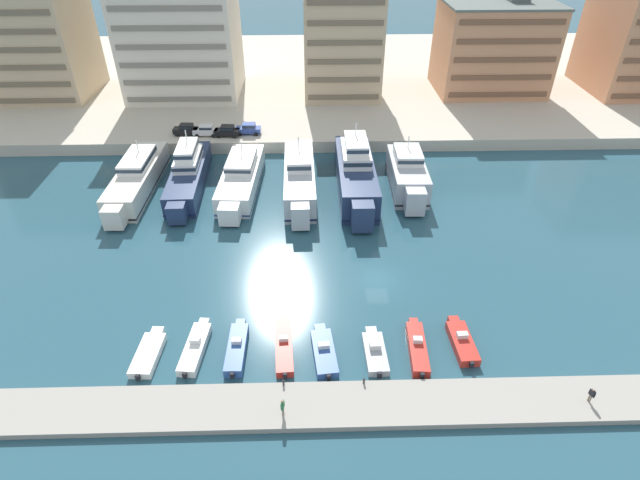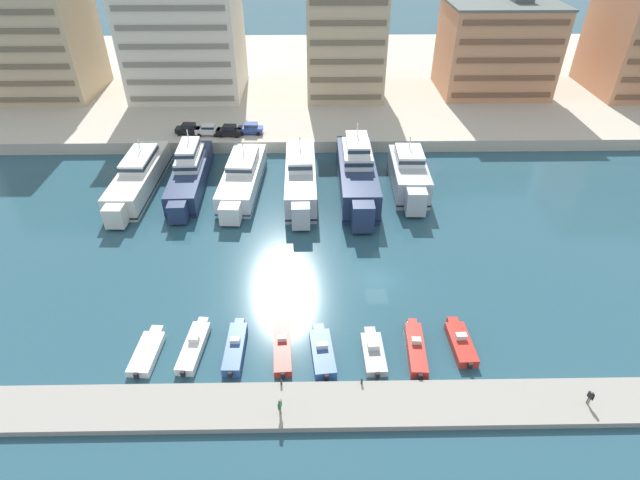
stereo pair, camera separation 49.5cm
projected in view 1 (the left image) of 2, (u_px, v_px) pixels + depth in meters
ground_plane at (379, 279)px, 55.87m from camera, size 400.00×400.00×0.00m
quay_promenade at (341, 79)px, 109.97m from camera, size 180.00×70.00×1.96m
pier_dock at (403, 404)px, 42.15m from camera, size 120.00×4.57×0.59m
yacht_ivory_far_left at (137, 178)px, 71.14m from camera, size 4.98×21.39×6.40m
yacht_navy_left at (188, 173)px, 71.85m from camera, size 4.78×20.78×7.60m
yacht_white_mid_left at (241, 178)px, 71.51m from camera, size 5.73×20.17×6.07m
yacht_silver_center_left at (299, 177)px, 70.62m from camera, size 4.55×20.84×7.16m
yacht_navy_center at (356, 174)px, 70.37m from camera, size 5.10×21.80×9.10m
yacht_silver_center_right at (408, 175)px, 71.05m from camera, size 5.08×15.55×7.29m
motorboat_white_far_left at (149, 353)px, 46.58m from camera, size 2.44×6.27×0.82m
motorboat_white_left at (195, 347)px, 47.09m from camera, size 2.33×7.16×1.37m
motorboat_blue_mid_left at (237, 348)px, 46.92m from camera, size 1.75×6.96×1.43m
motorboat_red_center_left at (284, 345)px, 47.35m from camera, size 2.01×7.79×1.20m
motorboat_blue_center at (324, 352)px, 46.64m from camera, size 2.51×6.63×1.34m
motorboat_grey_center_right at (375, 352)px, 46.71m from camera, size 2.09×6.00×1.31m
motorboat_red_mid_right at (417, 348)px, 46.98m from camera, size 1.94×7.15×1.47m
motorboat_red_right at (462, 341)px, 47.66m from camera, size 2.10×6.25×1.39m
car_black_far_left at (186, 129)px, 82.63m from camera, size 4.20×2.12×1.80m
car_white_left at (206, 130)px, 82.30m from camera, size 4.16×2.04×1.80m
car_black_mid_left at (227, 131)px, 82.13m from camera, size 4.21×2.16×1.80m
car_blue_center_left at (249, 128)px, 82.86m from camera, size 4.14×2.00×1.80m
apartment_block_far_left at (23, 28)px, 92.28m from camera, size 21.48×16.90×26.49m
apartment_block_left at (181, 33)px, 93.87m from camera, size 21.29×17.67×24.16m
apartment_block_mid_left at (342, 39)px, 94.66m from camera, size 14.65×16.17×21.87m
apartment_block_center_left at (493, 47)px, 96.49m from camera, size 20.76×15.21×18.44m
pedestrian_near_edge at (592, 394)px, 41.50m from camera, size 0.36×0.57×1.56m
pedestrian_mid_deck at (283, 406)px, 40.43m from camera, size 0.33×0.66×1.74m
bollard_west at (283, 382)px, 43.21m from camera, size 0.20×0.20×0.61m
bollard_west_mid at (364, 380)px, 43.37m from camera, size 0.20×0.20×0.61m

